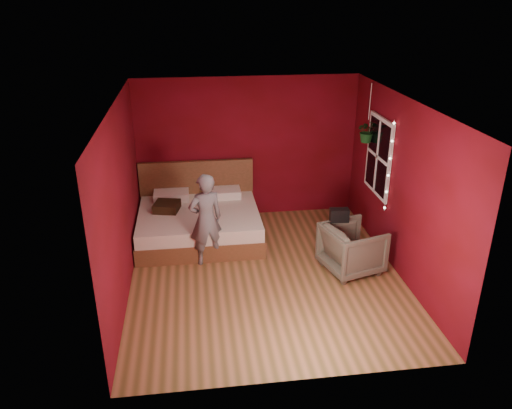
{
  "coord_description": "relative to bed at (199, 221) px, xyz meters",
  "views": [
    {
      "loc": [
        -1.01,
        -6.44,
        3.98
      ],
      "look_at": [
        -0.09,
        0.4,
        0.99
      ],
      "focal_mm": 35.0,
      "sensor_mm": 36.0,
      "label": 1
    }
  ],
  "objects": [
    {
      "name": "room_walls",
      "position": [
        0.95,
        -1.42,
        1.38
      ],
      "size": [
        4.04,
        4.54,
        2.62
      ],
      "color": "maroon",
      "rests_on": "ground"
    },
    {
      "name": "bed",
      "position": [
        0.0,
        0.0,
        0.0
      ],
      "size": [
        2.06,
        1.75,
        1.13
      ],
      "color": "brown",
      "rests_on": "ground"
    },
    {
      "name": "hanging_plant",
      "position": [
        2.83,
        -0.16,
        1.53
      ],
      "size": [
        0.35,
        0.31,
        0.97
      ],
      "color": "silver",
      "rests_on": "room_walls"
    },
    {
      "name": "armchair",
      "position": [
        2.27,
        -1.46,
        0.08
      ],
      "size": [
        1.0,
        0.98,
        0.74
      ],
      "primitive_type": "imported",
      "rotation": [
        0.0,
        0.0,
        1.85
      ],
      "color": "#565144",
      "rests_on": "ground"
    },
    {
      "name": "person",
      "position": [
        0.1,
        -0.92,
        0.44
      ],
      "size": [
        0.62,
        0.5,
        1.47
      ],
      "primitive_type": "imported",
      "rotation": [
        0.0,
        0.0,
        3.45
      ],
      "color": "slate",
      "rests_on": "ground"
    },
    {
      "name": "window",
      "position": [
        2.92,
        -0.52,
        1.21
      ],
      "size": [
        0.05,
        0.97,
        1.27
      ],
      "color": "white",
      "rests_on": "room_walls"
    },
    {
      "name": "handbag",
      "position": [
        2.1,
        -1.25,
        0.55
      ],
      "size": [
        0.29,
        0.17,
        0.2
      ],
      "primitive_type": "cube",
      "rotation": [
        0.0,
        0.0,
        -0.09
      ],
      "color": "black",
      "rests_on": "armchair"
    },
    {
      "name": "fairy_lights",
      "position": [
        2.89,
        -1.05,
        1.21
      ],
      "size": [
        0.04,
        0.04,
        1.45
      ],
      "color": "silver",
      "rests_on": "room_walls"
    },
    {
      "name": "floor",
      "position": [
        0.95,
        -1.42,
        -0.29
      ],
      "size": [
        4.5,
        4.5,
        0.0
      ],
      "primitive_type": "plane",
      "color": "#9C623E",
      "rests_on": "ground"
    },
    {
      "name": "throw_pillow",
      "position": [
        -0.53,
        0.01,
        0.29
      ],
      "size": [
        0.48,
        0.48,
        0.14
      ],
      "primitive_type": "cube",
      "rotation": [
        0.0,
        0.0,
        -0.23
      ],
      "color": "#312010",
      "rests_on": "bed"
    }
  ]
}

